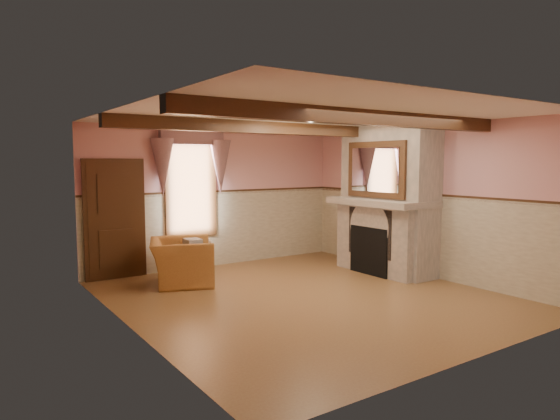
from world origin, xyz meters
TOP-DOWN VIEW (x-y plane):
  - floor at (0.00, 0.00)m, footprint 5.50×6.00m
  - ceiling at (0.00, 0.00)m, footprint 5.50×6.00m
  - wall_back at (0.00, 3.00)m, footprint 5.50×0.02m
  - wall_front at (0.00, -3.00)m, footprint 5.50×0.02m
  - wall_left at (-2.75, 0.00)m, footprint 0.02×6.00m
  - wall_right at (2.75, 0.00)m, footprint 0.02×6.00m
  - wainscot at (0.00, 0.00)m, footprint 5.50×6.00m
  - chair_rail at (0.00, 0.00)m, footprint 5.50×6.00m
  - firebox at (2.00, 0.60)m, footprint 0.20×0.95m
  - armchair at (-1.27, 1.92)m, footprint 1.40×1.49m
  - side_table at (-0.99, 2.02)m, footprint 0.52×0.52m
  - book_stack at (-1.00, 2.04)m, footprint 0.27×0.33m
  - radiator at (-0.65, 2.70)m, footprint 0.71×0.45m
  - bowl at (2.24, 0.66)m, footprint 0.34×0.34m
  - mantel_clock at (2.24, 1.40)m, footprint 0.14×0.24m
  - oil_lamp at (2.24, 0.84)m, footprint 0.11×0.11m
  - candle_red at (2.24, -0.20)m, footprint 0.06×0.06m
  - jar_yellow at (2.24, 0.10)m, footprint 0.06×0.06m
  - fireplace at (2.42, 0.60)m, footprint 0.85×2.00m
  - mantel at (2.24, 0.60)m, footprint 1.05×2.05m
  - overmantel_mirror at (2.06, 0.60)m, footprint 0.06×1.44m
  - door at (-2.10, 2.94)m, footprint 1.10×0.10m
  - window at (-0.60, 2.97)m, footprint 1.06×0.08m
  - window_drapes at (-0.60, 2.88)m, footprint 1.30×0.14m
  - ceiling_beam_front at (0.00, -1.20)m, footprint 5.50×0.18m
  - ceiling_beam_back at (0.00, 1.20)m, footprint 5.50×0.18m

SIDE VIEW (x-z plane):
  - floor at x=0.00m, z-range -0.01..0.01m
  - side_table at x=-0.99m, z-range 0.00..0.55m
  - radiator at x=-0.65m, z-range 0.00..0.60m
  - armchair at x=-1.27m, z-range 0.00..0.78m
  - firebox at x=2.00m, z-range 0.00..0.90m
  - book_stack at x=-1.00m, z-range 0.55..0.75m
  - wainscot at x=0.00m, z-range 0.00..1.50m
  - door at x=-2.10m, z-range 0.00..2.10m
  - mantel at x=2.24m, z-range 1.30..1.42m
  - wall_back at x=0.00m, z-range 0.00..2.80m
  - wall_front at x=0.00m, z-range 0.00..2.80m
  - wall_left at x=-2.75m, z-range 0.00..2.80m
  - wall_right at x=2.75m, z-range 0.00..2.80m
  - fireplace at x=2.42m, z-range 0.00..2.80m
  - bowl at x=2.24m, z-range 1.42..1.50m
  - jar_yellow at x=2.24m, z-range 1.42..1.54m
  - chair_rail at x=0.00m, z-range 1.46..1.54m
  - candle_red at x=2.24m, z-range 1.42..1.58m
  - mantel_clock at x=2.24m, z-range 1.42..1.62m
  - oil_lamp at x=2.24m, z-range 1.42..1.70m
  - window at x=-0.60m, z-range 0.64..2.66m
  - overmantel_mirror at x=2.06m, z-range 1.45..2.49m
  - window_drapes at x=-0.60m, z-range 1.55..2.95m
  - ceiling_beam_front at x=0.00m, z-range 2.60..2.80m
  - ceiling_beam_back at x=0.00m, z-range 2.60..2.80m
  - ceiling at x=0.00m, z-range 2.79..2.80m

